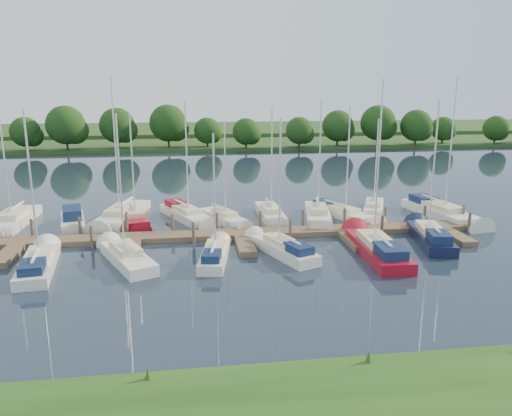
{
  "coord_description": "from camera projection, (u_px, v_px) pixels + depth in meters",
  "views": [
    {
      "loc": [
        -3.94,
        -28.52,
        11.09
      ],
      "look_at": [
        1.19,
        8.0,
        2.2
      ],
      "focal_mm": 35.0,
      "sensor_mm": 36.0,
      "label": 1
    }
  ],
  "objects": [
    {
      "name": "ground",
      "position": [
        255.0,
        274.0,
        30.59
      ],
      "size": [
        260.0,
        260.0,
        0.0
      ],
      "primitive_type": "plane",
      "color": "#1A2434",
      "rests_on": "ground"
    },
    {
      "name": "dock",
      "position": [
        242.0,
        236.0,
        37.57
      ],
      "size": [
        40.0,
        6.0,
        0.4
      ],
      "color": "brown",
      "rests_on": "ground"
    },
    {
      "name": "mooring_pilings",
      "position": [
        240.0,
        227.0,
        38.56
      ],
      "size": [
        38.24,
        2.84,
        2.0
      ],
      "color": "#473D33",
      "rests_on": "ground"
    },
    {
      "name": "far_shore",
      "position": [
        205.0,
        142.0,
        102.72
      ],
      "size": [
        180.0,
        30.0,
        0.6
      ],
      "primitive_type": "cube",
      "color": "#253F18",
      "rests_on": "ground"
    },
    {
      "name": "distant_hill",
      "position": [
        201.0,
        130.0,
        126.69
      ],
      "size": [
        220.0,
        40.0,
        1.4
      ],
      "primitive_type": "cube",
      "color": "#335726",
      "rests_on": "ground"
    },
    {
      "name": "treeline",
      "position": [
        225.0,
        128.0,
        89.69
      ],
      "size": [
        147.5,
        9.94,
        8.06
      ],
      "color": "#38281C",
      "rests_on": "ground"
    },
    {
      "name": "sailboat_n_0",
      "position": [
        13.0,
        222.0,
        41.17
      ],
      "size": [
        2.34,
        9.04,
        11.61
      ],
      "rotation": [
        0.0,
        0.0,
        3.12
      ],
      "color": "white",
      "rests_on": "ground"
    },
    {
      "name": "motorboat",
      "position": [
        73.0,
        222.0,
        40.98
      ],
      "size": [
        2.94,
        6.38,
        1.92
      ],
      "rotation": [
        0.0,
        0.0,
        3.36
      ],
      "color": "white",
      "rests_on": "ground"
    },
    {
      "name": "sailboat_n_2",
      "position": [
        121.0,
        217.0,
        42.91
      ],
      "size": [
        4.19,
        9.95,
        12.45
      ],
      "rotation": [
        0.0,
        0.0,
        2.91
      ],
      "color": "white",
      "rests_on": "ground"
    },
    {
      "name": "sailboat_n_3",
      "position": [
        135.0,
        219.0,
        42.11
      ],
      "size": [
        3.03,
        7.48,
        9.55
      ],
      "rotation": [
        0.0,
        0.0,
        3.35
      ],
      "color": "maroon",
      "rests_on": "ground"
    },
    {
      "name": "sailboat_n_4",
      "position": [
        187.0,
        215.0,
        43.28
      ],
      "size": [
        4.69,
        8.01,
        10.44
      ],
      "rotation": [
        0.0,
        0.0,
        3.57
      ],
      "color": "white",
      "rests_on": "ground"
    },
    {
      "name": "sailboat_n_5",
      "position": [
        224.0,
        219.0,
        42.2
      ],
      "size": [
        3.92,
        6.73,
        8.89
      ],
      "rotation": [
        0.0,
        0.0,
        3.56
      ],
      "color": "white",
      "rests_on": "ground"
    },
    {
      "name": "sailboat_n_6",
      "position": [
        271.0,
        215.0,
        43.7
      ],
      "size": [
        1.9,
        7.65,
        9.8
      ],
      "rotation": [
        0.0,
        0.0,
        3.15
      ],
      "color": "white",
      "rests_on": "ground"
    },
    {
      "name": "sailboat_n_7",
      "position": [
        318.0,
        217.0,
        43.0
      ],
      "size": [
        3.34,
        8.33,
        10.67
      ],
      "rotation": [
        0.0,
        0.0,
        2.94
      ],
      "color": "white",
      "rests_on": "ground"
    },
    {
      "name": "sailboat_n_8",
      "position": [
        342.0,
        214.0,
        43.91
      ],
      "size": [
        4.84,
        7.7,
        10.04
      ],
      "rotation": [
        0.0,
        0.0,
        3.61
      ],
      "color": "white",
      "rests_on": "ground"
    },
    {
      "name": "sailboat_n_9",
      "position": [
        374.0,
        208.0,
        45.98
      ],
      "size": [
        3.8,
        6.75,
        8.8
      ],
      "rotation": [
        0.0,
        0.0,
        2.74
      ],
      "color": "white",
      "rests_on": "ground"
    },
    {
      "name": "sailboat_n_10",
      "position": [
        441.0,
        213.0,
        43.89
      ],
      "size": [
        3.55,
        9.89,
        12.45
      ],
      "rotation": [
        0.0,
        0.0,
        3.29
      ],
      "color": "white",
      "rests_on": "ground"
    },
    {
      "name": "sailboat_s_0",
      "position": [
        39.0,
        265.0,
        31.24
      ],
      "size": [
        2.76,
        8.11,
        10.26
      ],
      "rotation": [
        0.0,
        0.0,
        0.13
      ],
      "color": "white",
      "rests_on": "ground"
    },
    {
      "name": "sailboat_s_1",
      "position": [
        126.0,
        258.0,
        32.57
      ],
      "size": [
        4.35,
        7.58,
        10.01
      ],
      "rotation": [
        0.0,
        0.0,
        0.41
      ],
      "color": "white",
      "rests_on": "ground"
    },
    {
      "name": "sailboat_s_2",
      "position": [
        215.0,
        256.0,
        32.9
      ],
      "size": [
        2.52,
        6.77,
        8.68
      ],
      "rotation": [
        0.0,
        0.0,
        -0.17
      ],
      "color": "white",
      "rests_on": "ground"
    },
    {
      "name": "sailboat_s_3",
      "position": [
        282.0,
        250.0,
        34.09
      ],
      "size": [
        3.92,
        7.34,
        9.6
      ],
      "rotation": [
        0.0,
        0.0,
        0.37
      ],
      "color": "white",
      "rests_on": "ground"
    },
    {
      "name": "sailboat_s_4",
      "position": [
        376.0,
        249.0,
        34.11
      ],
      "size": [
        2.59,
        9.53,
        12.16
      ],
      "rotation": [
        0.0,
        0.0,
        -0.04
      ],
      "color": "maroon",
      "rests_on": "ground"
    },
    {
      "name": "sailboat_s_5",
      "position": [
        430.0,
        237.0,
        36.81
      ],
      "size": [
        3.45,
        8.41,
        10.78
      ],
      "rotation": [
        0.0,
        0.0,
        -0.22
      ],
      "color": "#0F1734",
      "rests_on": "ground"
    }
  ]
}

